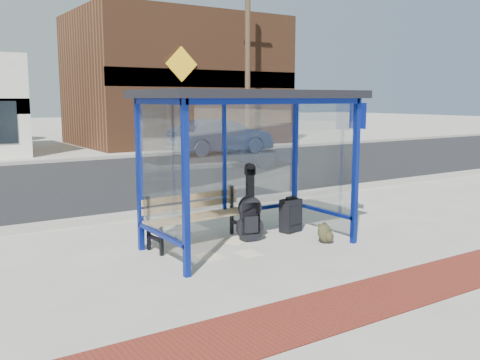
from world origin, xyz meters
TOP-DOWN VIEW (x-y plane):
  - ground at (0.00, 0.00)m, footprint 120.00×120.00m
  - brick_paver_strip at (0.00, -2.60)m, footprint 60.00×1.00m
  - curb_near at (0.00, 2.90)m, footprint 60.00×0.25m
  - street_asphalt at (0.00, 8.00)m, footprint 60.00×10.00m
  - curb_far at (0.00, 13.10)m, footprint 60.00×0.25m
  - far_sidewalk at (0.00, 15.00)m, footprint 60.00×4.00m
  - bus_shelter at (0.00, 0.07)m, footprint 3.30×1.80m
  - storefront_brown at (8.00, 18.49)m, footprint 10.00×7.08m
  - tree_right at (12.50, 22.00)m, footprint 3.60×3.60m
  - utility_pole_east at (9.00, 13.40)m, footprint 1.60×0.24m
  - bench at (-0.60, 0.61)m, footprint 1.81×0.57m
  - guitar_bag at (0.17, 0.25)m, footprint 0.46×0.24m
  - suitcase at (1.10, 0.36)m, footprint 0.40×0.30m
  - backpack at (1.12, -0.51)m, footprint 0.31×0.29m
  - sign_post at (2.23, -0.03)m, footprint 0.15×0.28m
  - newspaper_a at (-0.81, -0.14)m, footprint 0.35×0.43m
  - newspaper_b at (-0.25, -0.33)m, footprint 0.30×0.38m
  - newspaper_c at (-0.01, 0.37)m, footprint 0.51×0.48m
  - parked_car at (6.95, 12.34)m, footprint 4.41×1.58m
  - fire_hydrant at (10.22, 13.82)m, footprint 0.33×0.22m

SIDE VIEW (x-z plane):
  - ground at x=0.00m, z-range 0.00..0.00m
  - street_asphalt at x=0.00m, z-range 0.00..0.00m
  - newspaper_b at x=-0.25m, z-range 0.00..0.01m
  - newspaper_a at x=-0.81m, z-range 0.00..0.01m
  - newspaper_c at x=-0.01m, z-range 0.00..0.01m
  - far_sidewalk at x=0.00m, z-range 0.00..0.01m
  - brick_paver_strip at x=0.00m, z-range 0.00..0.01m
  - curb_near at x=0.00m, z-range 0.00..0.12m
  - curb_far at x=0.00m, z-range 0.00..0.12m
  - backpack at x=1.12m, z-range -0.01..0.32m
  - suitcase at x=1.10m, z-range -0.02..0.61m
  - fire_hydrant at x=10.22m, z-range 0.03..0.76m
  - guitar_bag at x=0.17m, z-range -0.16..1.04m
  - bench at x=-0.60m, z-range 0.06..0.90m
  - parked_car at x=6.95m, z-range 0.00..1.45m
  - sign_post at x=2.23m, z-range 0.15..2.55m
  - bus_shelter at x=0.00m, z-range 0.86..3.28m
  - storefront_brown at x=8.00m, z-range 0.00..6.40m
  - utility_pole_east at x=9.00m, z-range 0.11..8.11m
  - tree_right at x=12.50m, z-range 1.94..8.97m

